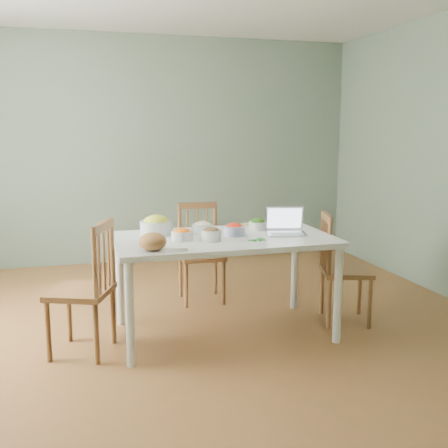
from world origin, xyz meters
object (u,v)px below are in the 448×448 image
object	(u,v)px
bowl_squash	(156,225)
chair_left	(80,288)
chair_far	(201,253)
bread_boule	(153,242)
dining_table	(224,286)
laptop	(287,222)
chair_right	(346,268)

from	to	relation	value
bowl_squash	chair_left	bearing A→B (deg)	-153.13
chair_far	bread_boule	xyz separation A→B (m)	(-0.61, -1.16, 0.39)
chair_far	chair_left	distance (m)	1.43
chair_left	bread_boule	distance (m)	0.66
bread_boule	bowl_squash	size ratio (longest dim) A/B	0.74
chair_far	chair_left	bearing A→B (deg)	-138.35
chair_left	dining_table	bearing A→B (deg)	116.14
bread_boule	bowl_squash	bearing A→B (deg)	78.69
dining_table	bowl_squash	xyz separation A→B (m)	(-0.49, 0.22, 0.47)
chair_left	bread_boule	bearing A→B (deg)	85.69
chair_far	laptop	world-z (taller)	laptop
dining_table	bread_boule	xyz separation A→B (m)	(-0.60, -0.32, 0.45)
bread_boule	dining_table	bearing A→B (deg)	28.26
dining_table	bread_boule	distance (m)	0.82
chair_left	bowl_squash	xyz separation A→B (m)	(0.60, 0.30, 0.38)
chair_left	laptop	distance (m)	1.64
chair_left	bread_boule	size ratio (longest dim) A/B	5.03
chair_far	laptop	distance (m)	1.10
chair_far	chair_right	size ratio (longest dim) A/B	1.00
chair_far	chair_left	xyz separation A→B (m)	(-1.10, -0.92, 0.02)
dining_table	chair_far	bearing A→B (deg)	89.01
chair_left	laptop	xyz separation A→B (m)	(1.58, 0.02, 0.40)
chair_right	laptop	size ratio (longest dim) A/B	3.04
dining_table	chair_left	distance (m)	1.10
chair_left	bowl_squash	distance (m)	0.77
chair_far	chair_right	bearing A→B (deg)	-37.54
dining_table	bread_boule	size ratio (longest dim) A/B	8.71
chair_far	bowl_squash	distance (m)	0.89
chair_far	chair_right	distance (m)	1.35
chair_left	bowl_squash	world-z (taller)	chair_left
chair_far	laptop	size ratio (longest dim) A/B	3.03
chair_far	bread_boule	distance (m)	1.37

